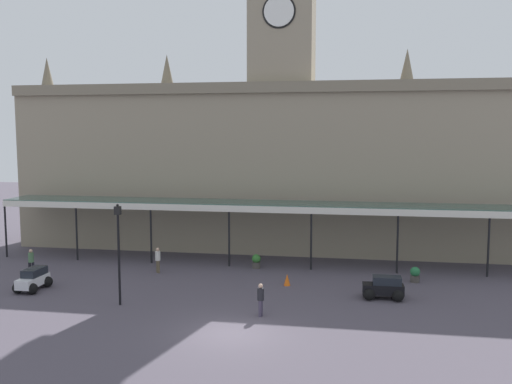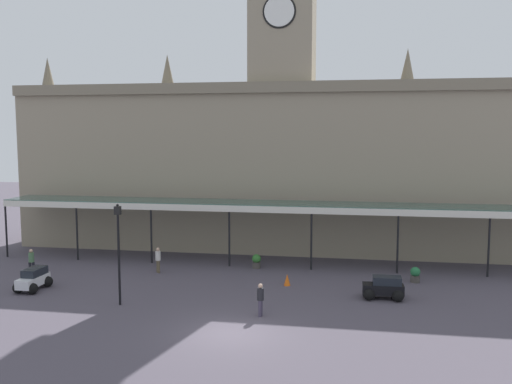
{
  "view_description": "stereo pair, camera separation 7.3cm",
  "coord_description": "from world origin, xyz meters",
  "px_view_note": "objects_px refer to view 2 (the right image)",
  "views": [
    {
      "loc": [
        5.21,
        -23.83,
        9.13
      ],
      "look_at": [
        0.0,
        6.95,
        5.8
      ],
      "focal_mm": 38.47,
      "sensor_mm": 36.0,
      "label": 1
    },
    {
      "loc": [
        5.29,
        -23.81,
        9.13
      ],
      "look_at": [
        0.0,
        6.95,
        5.8
      ],
      "focal_mm": 38.47,
      "sensor_mm": 36.0,
      "label": 2
    }
  ],
  "objects_px": {
    "car_black_estate": "(384,289)",
    "pedestrian_crossing_forecourt": "(158,259)",
    "pedestrian_beside_cars": "(260,298)",
    "victorian_lamppost": "(118,243)",
    "planter_by_canopy": "(415,275)",
    "pedestrian_near_entrance": "(31,261)",
    "traffic_cone": "(287,280)",
    "car_white_estate": "(33,280)",
    "planter_forecourt_centre": "(256,261)"
  },
  "relations": [
    {
      "from": "car_black_estate",
      "to": "planter_forecourt_centre",
      "type": "relative_size",
      "value": 2.35
    },
    {
      "from": "pedestrian_crossing_forecourt",
      "to": "pedestrian_beside_cars",
      "type": "xyz_separation_m",
      "value": [
        8.05,
        -7.42,
        0.0
      ]
    },
    {
      "from": "traffic_cone",
      "to": "planter_forecourt_centre",
      "type": "distance_m",
      "value": 4.68
    },
    {
      "from": "car_black_estate",
      "to": "pedestrian_crossing_forecourt",
      "type": "relative_size",
      "value": 1.35
    },
    {
      "from": "victorian_lamppost",
      "to": "planter_by_canopy",
      "type": "bearing_deg",
      "value": 24.35
    },
    {
      "from": "car_black_estate",
      "to": "planter_by_canopy",
      "type": "relative_size",
      "value": 2.35
    },
    {
      "from": "pedestrian_crossing_forecourt",
      "to": "traffic_cone",
      "type": "xyz_separation_m",
      "value": [
        8.74,
        -1.64,
        -0.56
      ]
    },
    {
      "from": "pedestrian_crossing_forecourt",
      "to": "victorian_lamppost",
      "type": "xyz_separation_m",
      "value": [
        0.34,
        -6.88,
        2.44
      ]
    },
    {
      "from": "pedestrian_beside_cars",
      "to": "victorian_lamppost",
      "type": "height_order",
      "value": "victorian_lamppost"
    },
    {
      "from": "pedestrian_crossing_forecourt",
      "to": "planter_by_canopy",
      "type": "height_order",
      "value": "pedestrian_crossing_forecourt"
    },
    {
      "from": "planter_forecourt_centre",
      "to": "car_white_estate",
      "type": "bearing_deg",
      "value": -148.62
    },
    {
      "from": "pedestrian_near_entrance",
      "to": "pedestrian_beside_cars",
      "type": "height_order",
      "value": "same"
    },
    {
      "from": "pedestrian_near_entrance",
      "to": "pedestrian_crossing_forecourt",
      "type": "height_order",
      "value": "same"
    },
    {
      "from": "planter_by_canopy",
      "to": "pedestrian_beside_cars",
      "type": "bearing_deg",
      "value": -137.01
    },
    {
      "from": "car_white_estate",
      "to": "victorian_lamppost",
      "type": "bearing_deg",
      "value": -16.41
    },
    {
      "from": "car_white_estate",
      "to": "pedestrian_beside_cars",
      "type": "relative_size",
      "value": 1.36
    },
    {
      "from": "pedestrian_near_entrance",
      "to": "pedestrian_crossing_forecourt",
      "type": "distance_m",
      "value": 8.17
    },
    {
      "from": "car_black_estate",
      "to": "planter_forecourt_centre",
      "type": "height_order",
      "value": "car_black_estate"
    },
    {
      "from": "planter_forecourt_centre",
      "to": "pedestrian_crossing_forecourt",
      "type": "bearing_deg",
      "value": -159.83
    },
    {
      "from": "car_white_estate",
      "to": "car_black_estate",
      "type": "bearing_deg",
      "value": 4.78
    },
    {
      "from": "car_white_estate",
      "to": "planter_by_canopy",
      "type": "distance_m",
      "value": 22.95
    },
    {
      "from": "victorian_lamppost",
      "to": "planter_by_canopy",
      "type": "height_order",
      "value": "victorian_lamppost"
    },
    {
      "from": "pedestrian_near_entrance",
      "to": "planter_by_canopy",
      "type": "relative_size",
      "value": 1.74
    },
    {
      "from": "car_black_estate",
      "to": "victorian_lamppost",
      "type": "height_order",
      "value": "victorian_lamppost"
    },
    {
      "from": "pedestrian_beside_cars",
      "to": "planter_forecourt_centre",
      "type": "height_order",
      "value": "pedestrian_beside_cars"
    },
    {
      "from": "car_black_estate",
      "to": "pedestrian_near_entrance",
      "type": "distance_m",
      "value": 22.35
    },
    {
      "from": "car_white_estate",
      "to": "traffic_cone",
      "type": "xyz_separation_m",
      "value": [
        14.58,
        3.42,
        -0.21
      ]
    },
    {
      "from": "car_black_estate",
      "to": "pedestrian_crossing_forecourt",
      "type": "bearing_deg",
      "value": 166.74
    },
    {
      "from": "traffic_cone",
      "to": "planter_by_canopy",
      "type": "bearing_deg",
      "value": 14.87
    },
    {
      "from": "car_black_estate",
      "to": "pedestrian_crossing_forecourt",
      "type": "height_order",
      "value": "pedestrian_crossing_forecourt"
    },
    {
      "from": "car_black_estate",
      "to": "car_white_estate",
      "type": "distance_m",
      "value": 20.24
    },
    {
      "from": "pedestrian_crossing_forecourt",
      "to": "victorian_lamppost",
      "type": "distance_m",
      "value": 7.31
    },
    {
      "from": "pedestrian_near_entrance",
      "to": "planter_forecourt_centre",
      "type": "distance_m",
      "value": 14.74
    },
    {
      "from": "traffic_cone",
      "to": "car_white_estate",
      "type": "bearing_deg",
      "value": -166.79
    },
    {
      "from": "pedestrian_crossing_forecourt",
      "to": "pedestrian_beside_cars",
      "type": "distance_m",
      "value": 10.95
    },
    {
      "from": "traffic_cone",
      "to": "victorian_lamppost",
      "type": "bearing_deg",
      "value": -148.04
    },
    {
      "from": "pedestrian_near_entrance",
      "to": "pedestrian_beside_cars",
      "type": "distance_m",
      "value": 16.95
    },
    {
      "from": "car_black_estate",
      "to": "victorian_lamppost",
      "type": "relative_size",
      "value": 0.41
    },
    {
      "from": "car_white_estate",
      "to": "pedestrian_beside_cars",
      "type": "height_order",
      "value": "pedestrian_beside_cars"
    },
    {
      "from": "car_white_estate",
      "to": "planter_by_canopy",
      "type": "relative_size",
      "value": 2.36
    },
    {
      "from": "planter_forecourt_centre",
      "to": "car_black_estate",
      "type": "bearing_deg",
      "value": -34.78
    },
    {
      "from": "car_black_estate",
      "to": "pedestrian_beside_cars",
      "type": "distance_m",
      "value": 7.48
    },
    {
      "from": "pedestrian_beside_cars",
      "to": "traffic_cone",
      "type": "bearing_deg",
      "value": 83.19
    },
    {
      "from": "car_white_estate",
      "to": "victorian_lamppost",
      "type": "relative_size",
      "value": 0.42
    },
    {
      "from": "pedestrian_near_entrance",
      "to": "pedestrian_beside_cars",
      "type": "relative_size",
      "value": 1.0
    },
    {
      "from": "victorian_lamppost",
      "to": "traffic_cone",
      "type": "relative_size",
      "value": 7.73
    },
    {
      "from": "pedestrian_near_entrance",
      "to": "traffic_cone",
      "type": "xyz_separation_m",
      "value": [
        16.7,
        0.2,
        -0.56
      ]
    },
    {
      "from": "car_black_estate",
      "to": "pedestrian_near_entrance",
      "type": "height_order",
      "value": "pedestrian_near_entrance"
    },
    {
      "from": "pedestrian_near_entrance",
      "to": "planter_by_canopy",
      "type": "bearing_deg",
      "value": 5.26
    },
    {
      "from": "car_black_estate",
      "to": "pedestrian_beside_cars",
      "type": "bearing_deg",
      "value": -147.23
    }
  ]
}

